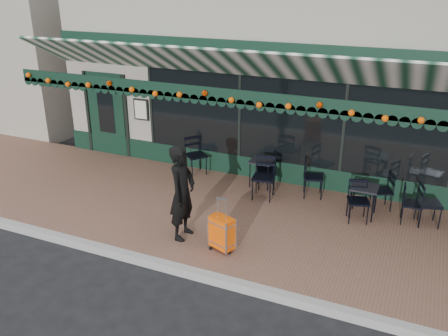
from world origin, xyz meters
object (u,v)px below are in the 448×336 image
at_px(chair_a_extra, 429,204).
at_px(chair_a_front, 358,202).
at_px(chair_b_left, 266,170).
at_px(cafe_table_a, 365,190).
at_px(chair_solo, 196,156).
at_px(woman, 182,193).
at_px(suitcase, 222,233).
at_px(chair_b_right, 313,177).
at_px(chair_a_right, 412,204).
at_px(chair_b_front, 263,178).
at_px(chair_a_left, 382,191).
at_px(cafe_table_b, 262,163).

bearing_deg(chair_a_extra, chair_a_front, 91.41).
height_order(chair_a_extra, chair_b_left, chair_a_extra).
relative_size(cafe_table_a, chair_a_front, 0.77).
xyz_separation_m(chair_b_left, chair_solo, (-1.83, 0.09, 0.04)).
xyz_separation_m(woman, suitcase, (0.84, -0.15, -0.56)).
bearing_deg(suitcase, chair_solo, 144.26).
height_order(woman, chair_b_right, woman).
xyz_separation_m(chair_a_extra, chair_b_right, (-2.36, 0.38, 0.00)).
height_order(chair_a_front, chair_b_right, chair_b_right).
bearing_deg(suitcase, woman, -169.76).
distance_m(woman, suitcase, 1.02).
distance_m(chair_a_right, chair_a_extra, 0.31).
relative_size(suitcase, cafe_table_a, 1.55).
bearing_deg(woman, chair_b_front, -21.70).
relative_size(woman, chair_solo, 1.94).
height_order(woman, suitcase, woman).
xyz_separation_m(chair_a_front, chair_a_extra, (1.28, 0.40, 0.02)).
bearing_deg(chair_a_extra, chair_a_left, 53.39).
distance_m(chair_a_right, chair_b_front, 3.02).
height_order(suitcase, chair_b_front, suitcase).
bearing_deg(chair_solo, chair_b_left, -53.85).
bearing_deg(chair_a_extra, cafe_table_b, 66.90).
relative_size(chair_a_front, chair_b_front, 0.89).
distance_m(woman, chair_b_right, 3.24).
height_order(chair_a_front, chair_a_extra, chair_a_extra).
bearing_deg(cafe_table_a, chair_a_front, -103.83).
xyz_separation_m(chair_a_left, chair_a_front, (-0.36, -0.74, 0.02)).
relative_size(woman, chair_a_left, 2.25).
relative_size(cafe_table_a, chair_b_right, 0.73).
bearing_deg(chair_b_right, cafe_table_b, 70.52).
height_order(chair_a_front, chair_b_front, chair_b_front).
relative_size(chair_a_right, chair_a_front, 0.95).
height_order(woman, chair_b_left, woman).
xyz_separation_m(chair_a_right, chair_solo, (-4.98, 0.55, 0.06)).
bearing_deg(chair_a_left, cafe_table_b, -116.88).
height_order(woman, cafe_table_a, woman).
relative_size(chair_a_left, chair_a_right, 1.00).
distance_m(woman, chair_b_front, 2.33).
xyz_separation_m(cafe_table_a, cafe_table_b, (-2.36, 0.59, -0.01)).
bearing_deg(chair_b_left, woman, -37.56).
xyz_separation_m(chair_b_left, chair_b_right, (1.09, -0.03, 0.02)).
height_order(chair_b_right, chair_solo, chair_solo).
height_order(chair_a_left, chair_b_left, chair_b_left).
distance_m(cafe_table_b, chair_a_right, 3.31).
bearing_deg(chair_a_left, suitcase, -64.74).
distance_m(chair_a_left, chair_b_right, 1.45).
xyz_separation_m(suitcase, cafe_table_b, (-0.29, 2.91, 0.23)).
distance_m(suitcase, chair_a_extra, 4.10).
height_order(cafe_table_a, chair_a_extra, chair_a_extra).
distance_m(cafe_table_a, cafe_table_b, 2.43).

